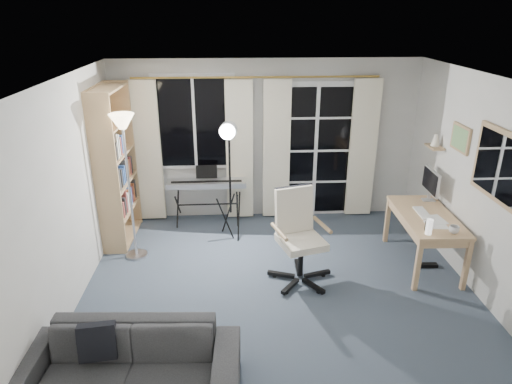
% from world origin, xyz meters
% --- Properties ---
extents(floor, '(4.50, 4.00, 0.02)m').
position_xyz_m(floor, '(0.00, 0.00, -0.01)').
color(floor, '#394252').
rests_on(floor, ground).
extents(window, '(1.20, 0.08, 1.40)m').
position_xyz_m(window, '(-1.05, 1.97, 1.50)').
color(window, white).
rests_on(window, floor).
extents(french_door, '(1.32, 0.09, 2.11)m').
position_xyz_m(french_door, '(0.75, 1.97, 1.03)').
color(french_door, white).
rests_on(french_door, floor).
extents(curtains, '(3.60, 0.07, 2.13)m').
position_xyz_m(curtains, '(-0.14, 1.88, 1.09)').
color(curtains, gold).
rests_on(curtains, floor).
extents(bookshelf, '(0.37, 1.00, 2.14)m').
position_xyz_m(bookshelf, '(-2.13, 1.29, 1.01)').
color(bookshelf, '#A67C57').
rests_on(bookshelf, floor).
extents(torchiere_lamp, '(0.37, 0.37, 1.90)m').
position_xyz_m(torchiere_lamp, '(-1.80, 0.75, 1.53)').
color(torchiere_lamp, '#B2B2B7').
rests_on(torchiere_lamp, floor).
extents(keyboard_piano, '(1.16, 0.57, 0.84)m').
position_xyz_m(keyboard_piano, '(-0.89, 1.70, 0.63)').
color(keyboard_piano, black).
rests_on(keyboard_piano, floor).
extents(studio_light, '(0.34, 0.35, 1.72)m').
position_xyz_m(studio_light, '(-0.55, 1.18, 1.38)').
color(studio_light, black).
rests_on(studio_light, floor).
extents(office_chair, '(0.78, 0.74, 1.12)m').
position_xyz_m(office_chair, '(0.24, 0.17, 0.66)').
color(office_chair, black).
rests_on(office_chair, floor).
extents(desk, '(0.67, 1.29, 0.68)m').
position_xyz_m(desk, '(1.88, 0.38, 0.60)').
color(desk, tan).
rests_on(desk, floor).
extents(monitor, '(0.17, 0.49, 0.43)m').
position_xyz_m(monitor, '(2.08, 0.83, 0.94)').
color(monitor, silver).
rests_on(monitor, desk).
extents(desk_clutter, '(0.41, 0.77, 0.86)m').
position_xyz_m(desk_clutter, '(1.82, 0.16, 0.53)').
color(desk_clutter, white).
rests_on(desk_clutter, desk).
extents(mug, '(0.11, 0.09, 0.11)m').
position_xyz_m(mug, '(1.98, -0.12, 0.74)').
color(mug, silver).
rests_on(mug, desk).
extents(wall_mirror, '(0.04, 0.94, 0.74)m').
position_xyz_m(wall_mirror, '(2.22, -0.35, 1.55)').
color(wall_mirror, '#A67C57').
rests_on(wall_mirror, floor).
extents(framed_print, '(0.03, 0.42, 0.32)m').
position_xyz_m(framed_print, '(2.23, 0.55, 1.60)').
color(framed_print, '#A67C57').
rests_on(framed_print, floor).
extents(wall_shelf, '(0.16, 0.30, 0.18)m').
position_xyz_m(wall_shelf, '(2.16, 1.05, 1.41)').
color(wall_shelf, '#A67C57').
rests_on(wall_shelf, floor).
extents(sofa, '(1.89, 0.63, 0.73)m').
position_xyz_m(sofa, '(-1.41, -1.55, 0.36)').
color(sofa, '#272729').
rests_on(sofa, floor).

